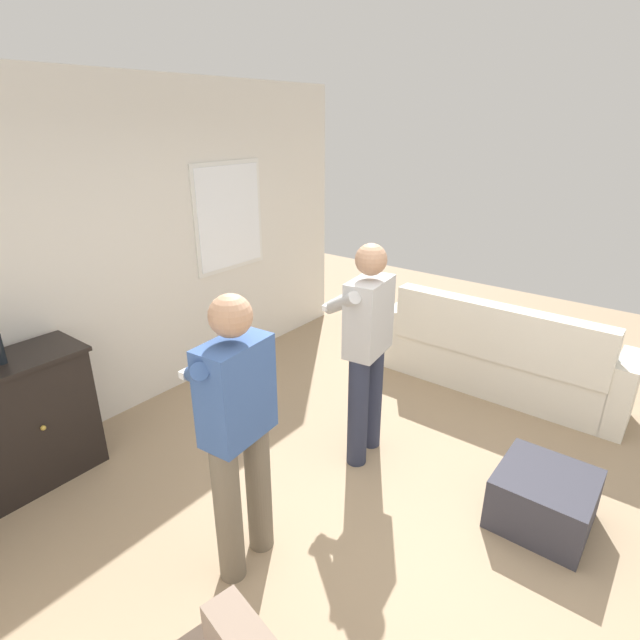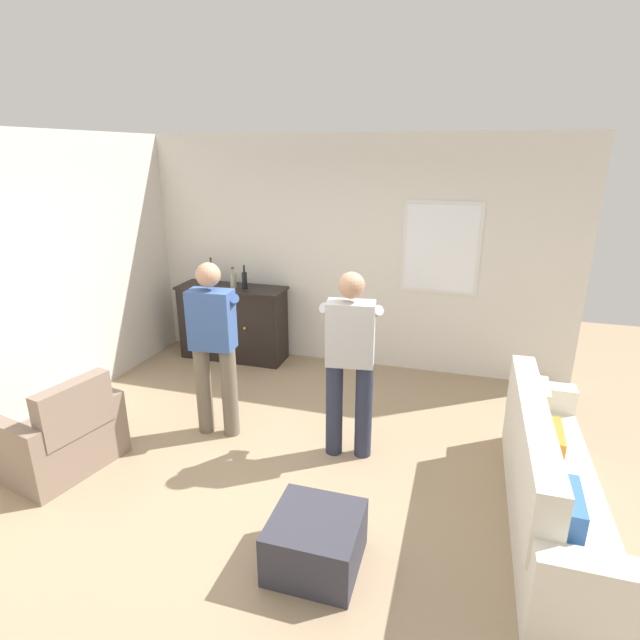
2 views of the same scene
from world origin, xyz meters
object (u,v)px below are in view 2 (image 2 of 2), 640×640
(bottle_spirits_clear, at_px, (245,280))
(person_standing_left, at_px, (214,342))
(couch, at_px, (548,482))
(bottle_liquor_amber, at_px, (233,280))
(bottle_wine_green, at_px, (212,273))
(armchair, at_px, (63,437))
(sideboard_cabinet, at_px, (233,323))
(ottoman, at_px, (316,541))
(person_standing_right, at_px, (350,357))

(bottle_spirits_clear, xyz_separation_m, person_standing_left, (0.47, -1.71, -0.14))
(couch, xyz_separation_m, bottle_liquor_amber, (-3.48, 2.16, 0.71))
(couch, relative_size, bottle_liquor_amber, 8.55)
(bottle_wine_green, bearing_deg, armchair, -90.60)
(bottle_liquor_amber, bearing_deg, couch, -31.81)
(sideboard_cabinet, relative_size, bottle_wine_green, 4.00)
(ottoman, bearing_deg, armchair, 170.12)
(sideboard_cabinet, relative_size, ottoman, 2.41)
(armchair, relative_size, bottle_wine_green, 2.85)
(ottoman, distance_m, person_standing_right, 1.53)
(bottle_spirits_clear, height_order, person_standing_left, person_standing_left)
(armchair, distance_m, bottle_wine_green, 2.80)
(ottoman, distance_m, person_standing_left, 2.05)
(bottle_wine_green, distance_m, bottle_spirits_clear, 0.50)
(armchair, relative_size, bottle_liquor_amber, 3.75)
(armchair, bearing_deg, person_standing_left, 42.14)
(armchair, bearing_deg, bottle_spirits_clear, 78.71)
(bottle_liquor_amber, bearing_deg, bottle_spirits_clear, 8.26)
(couch, distance_m, ottoman, 1.71)
(sideboard_cabinet, bearing_deg, ottoman, -55.98)
(person_standing_left, bearing_deg, armchair, -137.86)
(armchair, relative_size, person_standing_left, 0.59)
(bottle_wine_green, relative_size, person_standing_right, 0.21)
(sideboard_cabinet, distance_m, person_standing_left, 1.91)
(ottoman, bearing_deg, person_standing_right, 94.19)
(bottle_liquor_amber, relative_size, ottoman, 0.46)
(bottle_wine_green, height_order, bottle_liquor_amber, bottle_wine_green)
(sideboard_cabinet, xyz_separation_m, bottle_wine_green, (-0.29, 0.05, 0.62))
(armchair, bearing_deg, bottle_liquor_amber, 81.73)
(sideboard_cabinet, height_order, person_standing_left, person_standing_left)
(person_standing_left, bearing_deg, sideboard_cabinet, 111.21)
(sideboard_cabinet, bearing_deg, bottle_liquor_amber, -35.96)
(armchair, xyz_separation_m, bottle_spirits_clear, (0.52, 2.61, 0.79))
(bottle_liquor_amber, bearing_deg, person_standing_right, -41.45)
(armchair, relative_size, sideboard_cabinet, 0.71)
(bottle_wine_green, distance_m, ottoman, 3.99)
(couch, xyz_separation_m, armchair, (-3.85, -0.43, -0.07))
(ottoman, bearing_deg, person_standing_left, 136.50)
(couch, distance_m, armchair, 3.88)
(ottoman, bearing_deg, bottle_liquor_amber, 123.65)
(ottoman, relative_size, person_standing_left, 0.34)
(ottoman, bearing_deg, bottle_wine_green, 127.18)
(couch, bearing_deg, person_standing_left, 170.72)
(bottle_spirits_clear, height_order, person_standing_right, person_standing_right)
(bottle_liquor_amber, bearing_deg, ottoman, -56.35)
(bottle_liquor_amber, height_order, bottle_spirits_clear, bottle_spirits_clear)
(armchair, height_order, sideboard_cabinet, sideboard_cabinet)
(ottoman, xyz_separation_m, person_standing_left, (-1.38, 1.31, 0.76))
(bottle_wine_green, bearing_deg, bottle_spirits_clear, -8.19)
(bottle_spirits_clear, bearing_deg, sideboard_cabinet, 174.58)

